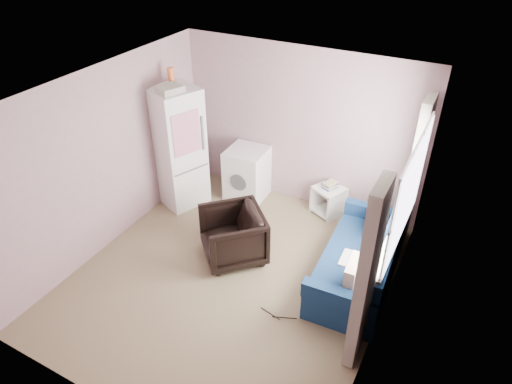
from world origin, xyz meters
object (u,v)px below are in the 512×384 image
armchair (233,233)px  washing_machine (247,173)px  side_table (329,198)px  sofa (362,264)px  fridge (178,147)px

armchair → washing_machine: bearing=156.9°
side_table → washing_machine: bearing=-172.5°
sofa → fridge: bearing=168.4°
armchair → sofa: (1.69, 0.34, -0.09)m
washing_machine → sofa: size_ratio=0.44×
armchair → sofa: sofa is taller
armchair → side_table: (0.78, 1.60, -0.14)m
sofa → washing_machine: bearing=151.8°
side_table → sofa: 1.55m
washing_machine → sofa: washing_machine is taller
fridge → sofa: fridge is taller
side_table → sofa: size_ratio=0.29×
armchair → washing_machine: washing_machine is taller
armchair → fridge: 1.75m
washing_machine → side_table: (1.35, 0.18, -0.18)m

